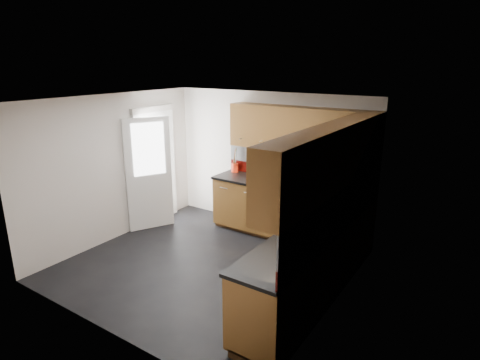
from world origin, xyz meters
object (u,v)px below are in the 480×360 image
Objects in this scene: toaster at (364,191)px; food_processor at (341,195)px; utensil_pot at (235,167)px; gas_hob at (283,184)px.

toaster is 0.95× the size of food_processor.
utensil_pot reaches higher than toaster.
food_processor is at bearing -19.05° from gas_hob.
gas_hob is 1.73× the size of food_processor.
gas_hob is 1.12m from utensil_pot.
gas_hob is at bearing 160.95° from food_processor.
toaster is at bearing -2.60° from utensil_pot.
toaster is 0.53m from food_processor.
gas_hob is at bearing -11.08° from utensil_pot.
utensil_pot is at bearing 177.40° from toaster.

